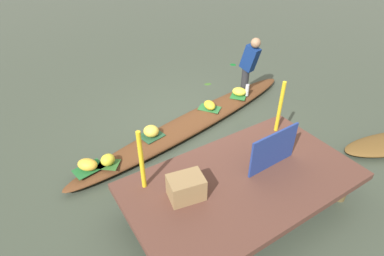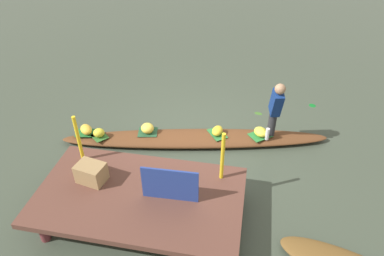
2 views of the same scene
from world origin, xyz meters
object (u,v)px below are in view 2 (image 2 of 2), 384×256
object	(u,v)px
banana_bunch_2	(261,132)
water_bottle	(267,134)
banana_bunch_0	(217,131)
banana_bunch_1	(86,129)
banana_bunch_3	(147,128)
produce_crate	(91,173)
vendor_boat	(195,139)
vendor_person	(276,107)
banana_bunch_4	(99,133)
market_banner	(170,185)

from	to	relation	value
banana_bunch_2	water_bottle	xyz separation A→B (m)	(-0.13, 0.10, 0.04)
banana_bunch_0	banana_bunch_1	xyz separation A→B (m)	(2.62, 0.47, 0.01)
banana_bunch_3	produce_crate	world-z (taller)	produce_crate
vendor_boat	produce_crate	world-z (taller)	produce_crate
vendor_boat	produce_crate	xyz separation A→B (m)	(1.34, 1.88, 0.55)
banana_bunch_1	produce_crate	distance (m)	1.78
banana_bunch_0	vendor_person	bearing A→B (deg)	-173.37
water_bottle	banana_bunch_4	bearing A→B (deg)	9.42
banana_bunch_1	banana_bunch_3	world-z (taller)	banana_bunch_3
vendor_boat	banana_bunch_4	xyz separation A→B (m)	(1.88, 0.42, 0.19)
banana_bunch_2	water_bottle	world-z (taller)	water_bottle
banana_bunch_1	market_banner	bearing A→B (deg)	142.47
banana_bunch_0	banana_bunch_3	world-z (taller)	banana_bunch_3
banana_bunch_3	vendor_person	size ratio (longest dim) A/B	0.22
banana_bunch_0	water_bottle	bearing A→B (deg)	-179.18
banana_bunch_1	banana_bunch_4	bearing A→B (deg)	168.19
banana_bunch_2	water_bottle	bearing A→B (deg)	142.33
vendor_person	produce_crate	xyz separation A→B (m)	(2.85, 2.12, -0.25)
vendor_person	produce_crate	world-z (taller)	vendor_person
banana_bunch_0	banana_bunch_2	xyz separation A→B (m)	(-0.86, -0.11, 0.01)
market_banner	banana_bunch_4	bearing A→B (deg)	-42.72
banana_bunch_0	banana_bunch_2	world-z (taller)	banana_bunch_2
vendor_boat	vendor_person	bearing A→B (deg)	177.60
vendor_person	water_bottle	size ratio (longest dim) A/B	4.85
banana_bunch_2	banana_bunch_3	distance (m)	2.29
banana_bunch_1	vendor_person	distance (m)	3.79
banana_bunch_3	vendor_person	xyz separation A→B (m)	(-2.48, -0.33, 0.60)
vendor_boat	market_banner	size ratio (longest dim) A/B	6.36
vendor_boat	banana_bunch_4	world-z (taller)	banana_bunch_4
water_bottle	produce_crate	size ratio (longest dim) A/B	0.59
banana_bunch_0	banana_bunch_3	distance (m)	1.42
banana_bunch_3	banana_bunch_2	bearing A→B (deg)	-171.86
banana_bunch_2	banana_bunch_3	xyz separation A→B (m)	(2.27, 0.32, 0.01)
vendor_boat	banana_bunch_0	bearing A→B (deg)	-176.68
vendor_person	produce_crate	bearing A→B (deg)	36.67
vendor_boat	banana_bunch_1	size ratio (longest dim) A/B	17.15
produce_crate	vendor_person	bearing A→B (deg)	-143.33
produce_crate	banana_bunch_3	bearing A→B (deg)	-101.59
banana_bunch_0	banana_bunch_1	distance (m)	2.67
banana_bunch_4	vendor_person	size ratio (longest dim) A/B	0.18
water_bottle	market_banner	distance (m)	2.63
vendor_boat	market_banner	distance (m)	2.14
banana_bunch_0	produce_crate	world-z (taller)	produce_crate
vendor_boat	water_bottle	bearing A→B (deg)	173.75
banana_bunch_0	vendor_person	size ratio (longest dim) A/B	0.25
banana_bunch_0	banana_bunch_4	world-z (taller)	banana_bunch_4
banana_bunch_1	water_bottle	size ratio (longest dim) A/B	1.23
banana_bunch_4	produce_crate	distance (m)	1.60
vendor_boat	market_banner	bearing A→B (deg)	78.31
vendor_boat	banana_bunch_4	distance (m)	1.94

